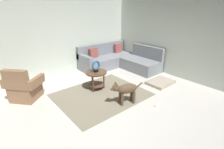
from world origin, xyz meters
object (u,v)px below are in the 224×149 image
Objects in this scene: sectional_couch at (119,61)px; dog_bed_mat at (160,82)px; side_table at (96,76)px; armchair at (24,88)px; torus_sculpture at (96,66)px; dog_toy_ball at (134,102)px; dog at (126,90)px; dog_toy_rope at (157,105)px.

sectional_couch reaches higher than dog_bed_mat.
armchair is at bearing 157.97° from side_table.
armchair is 3.06× the size of torus_sculpture.
side_table is 1.32m from dog_toy_ball.
armchair reaches higher than torus_sculpture.
dog_toy_ball is at bearing -106.76° from dog.
dog_toy_ball is (2.00, -1.94, -0.28)m from armchair.
torus_sculpture is 1.90m from dog_toy_rope.
dog reaches higher than side_table.
dog_toy_ball is at bearing 127.99° from dog_toy_rope.
armchair is 5.55× the size of dog_toy_rope.
dog is 4.51× the size of dog_toy_rope.
torus_sculpture is at bearing 150.30° from dog_bed_mat.
torus_sculpture is at bearing -151.00° from sectional_couch.
dog_toy_rope is (0.51, -0.57, -0.35)m from dog.
armchair is 3.34m from dog_toy_rope.
side_table is at bearing 25.32° from dog.
dog_bed_mat is at bearing 9.79° from dog_toy_ball.
dog is (-1.64, -2.06, 0.09)m from sectional_couch.
dog_toy_rope is (-1.13, -0.68, -0.02)m from dog_bed_mat.
sectional_couch is at bearing -17.77° from dog.
armchair is at bearing 66.18° from dog.
dog_toy_ball is (-1.47, -2.19, -0.25)m from sectional_couch.
armchair is at bearing 154.02° from dog_bed_mat.
side_table is (1.74, -0.70, 0.09)m from armchair.
dog_toy_ball is (-1.46, -0.25, -0.01)m from dog_bed_mat.
dog_toy_rope is (0.34, -0.43, -0.01)m from dog_toy_ball.
armchair reaches higher than side_table.
sectional_couch is 1.98m from side_table.
dog reaches higher than dog_toy_ball.
torus_sculpture reaches higher than dog_bed_mat.
side_table is 7.55× the size of dog_toy_ball.
torus_sculpture is 0.40× the size of dog.
sectional_couch is 2.63m from dog.
torus_sculpture is at bearing 27.01° from armchair.
armchair is 12.55× the size of dog_toy_ball.
dog_bed_mat is (1.72, -0.98, -0.37)m from side_table.
torus_sculpture is at bearing 109.77° from dog_toy_rope.
dog_toy_ball is at bearing -170.21° from dog_bed_mat.
dog_bed_mat is at bearing -29.70° from torus_sculpture.
torus_sculpture is at bearing 180.00° from side_table.
sectional_couch reaches higher than side_table.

